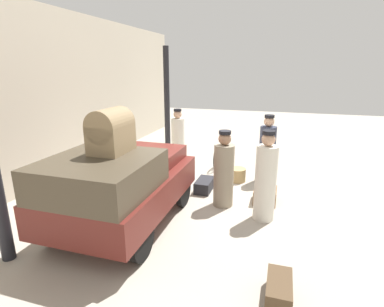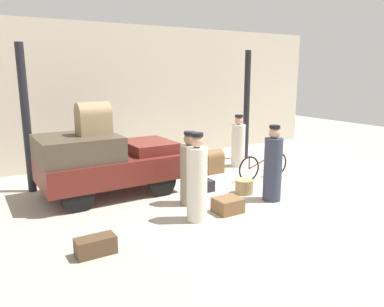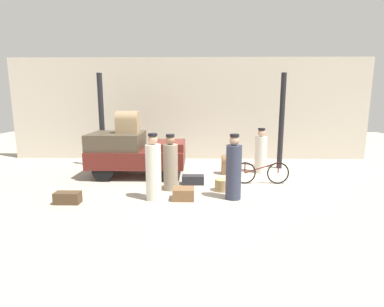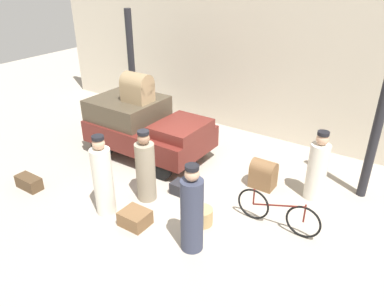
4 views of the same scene
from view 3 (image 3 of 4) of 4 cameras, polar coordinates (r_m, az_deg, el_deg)
name	(u,v)px [view 3 (image 3 of 4)]	position (r m, az deg, el deg)	size (l,w,h in m)	color
ground_plane	(186,183)	(9.90, -1.18, -5.62)	(30.00, 30.00, 0.00)	#A89E8E
station_building_facade	(189,109)	(13.59, -0.57, 8.42)	(16.00, 0.15, 4.50)	beige
canopy_pillar_left	(102,121)	(12.33, -16.82, 5.88)	(0.20, 0.20, 3.70)	black
canopy_pillar_right	(282,122)	(12.19, 16.68, 5.84)	(0.20, 0.20, 3.70)	black
truck	(134,152)	(10.88, -10.96, 0.34)	(3.32, 1.87, 1.54)	black
bicycle	(261,173)	(9.98, 13.08, -3.59)	(1.79, 0.04, 0.76)	black
wicker_basket	(222,185)	(9.11, 5.77, -5.95)	(0.45, 0.45, 0.36)	tan
porter_carrying_trunk	(234,170)	(8.27, 7.93, -3.10)	(0.43, 0.43, 1.81)	#33384C
porter_lifting_near_truck	(171,165)	(9.04, -4.11, -2.19)	(0.44, 0.44, 1.70)	gray
porter_with_bicycle	(153,170)	(8.19, -7.35, -3.11)	(0.42, 0.42, 1.83)	silver
conductor_in_dark_uniform	(261,153)	(11.41, 12.95, 0.15)	(0.44, 0.44, 1.67)	silver
trunk_umber_medium	(184,194)	(8.32, -1.61, -7.66)	(0.58, 0.50, 0.32)	brown
trunk_barrel_dark	(230,164)	(11.06, 7.21, -2.03)	(0.59, 0.43, 0.71)	brown
trunk_large_brown	(68,198)	(8.66, -22.61, -7.79)	(0.66, 0.33, 0.31)	#4C3823
trunk_wicker_pale	(193,180)	(9.75, 0.20, -5.01)	(0.71, 0.37, 0.28)	#232328
trunk_on_truck_roof	(128,122)	(10.79, -12.16, 5.86)	(0.76, 0.56, 0.77)	#937A56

